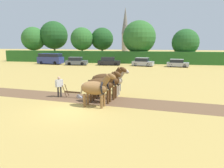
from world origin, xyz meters
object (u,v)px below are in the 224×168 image
parked_car_center (143,62)px  church_spire (125,30)px  tree_far_left (33,39)px  tree_center_right (139,37)px  farmer_beside_team (119,81)px  tree_center (102,39)px  parked_car_center_left (109,61)px  plow (74,94)px  parked_van (50,59)px  farmer_at_plow (59,85)px  parked_car_left (76,61)px  tree_center_left (82,39)px  parked_car_center_right (178,63)px  draft_horse_lead_left (96,88)px  draft_horse_lead_right (102,84)px  tree_left (54,35)px  tree_right (185,42)px  draft_horse_trail_right (112,80)px  draft_horse_trail_left (107,80)px

parked_car_center → church_spire: bearing=114.8°
tree_far_left → church_spire: (18.92, 25.51, 3.06)m
tree_center_right → farmer_beside_team: (0.44, -29.07, -4.54)m
tree_center → parked_car_center_left: size_ratio=1.74×
plow → parked_van: bearing=126.7°
farmer_at_plow → farmer_beside_team: farmer_at_plow is taller
tree_far_left → parked_car_left: tree_far_left is taller
tree_center_left → parked_car_center_right: bearing=-21.2°
tree_far_left → farmer_at_plow: 39.78m
draft_horse_lead_left → plow: size_ratio=1.58×
draft_horse_lead_right → farmer_at_plow: bearing=172.7°
tree_left → tree_right: (30.64, -2.57, -1.73)m
farmer_at_plow → parked_car_center_left: farmer_at_plow is taller
tree_left → church_spire: bearing=59.0°
tree_far_left → plow: tree_far_left is taller
church_spire → parked_car_center_right: church_spire is taller
church_spire → parked_car_center: 35.30m
tree_far_left → church_spire: size_ratio=0.51×
draft_horse_trail_right → parked_car_center_right: bearing=78.6°
draft_horse_trail_left → farmer_beside_team: bearing=87.0°
tree_far_left → tree_center: 16.85m
tree_center_left → parked_car_center: (14.46, -7.68, -4.39)m
tree_center_left → farmer_beside_team: 32.83m
draft_horse_lead_right → plow: 2.83m
tree_right → farmer_beside_team: (-9.18, -29.05, -3.42)m
tree_center_left → tree_center_right: (13.16, -0.51, 0.33)m
parked_car_left → parked_car_center_right: 19.07m
farmer_beside_team → parked_car_center_left: bearing=142.8°
tree_far_left → tree_center_left: bearing=-1.6°
tree_center_left → draft_horse_lead_left: (12.86, -34.82, -3.80)m
tree_far_left → tree_right: 35.26m
parked_car_center_right → tree_center_right: bearing=142.3°
tree_far_left → tree_left: tree_left is taller
farmer_beside_team → parked_car_center_left: size_ratio=0.36×
tree_right → farmer_beside_team: tree_right is taller
farmer_at_plow → parked_car_left: farmer_at_plow is taller
tree_left → parked_car_center_right: tree_left is taller
tree_left → parked_car_center: size_ratio=2.28×
parked_van → tree_right: bearing=21.2°
parked_car_center_left → parked_car_left: bearing=-176.6°
tree_center_right → draft_horse_trail_right: 31.09m
parked_car_center_left → tree_center_right: bearing=46.2°
tree_center_right → draft_horse_lead_right: tree_center_right is taller
tree_left → tree_center_right: size_ratio=1.05×
draft_horse_trail_left → farmer_at_plow: size_ratio=1.78×
farmer_beside_team → parked_van: parked_van is taller
draft_horse_lead_right → parked_car_left: draft_horse_lead_right is taller
tree_center → draft_horse_lead_left: 38.05m
draft_horse_lead_right → tree_far_left: bearing=133.2°
parked_car_center_left → draft_horse_trail_left: bearing=-84.3°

